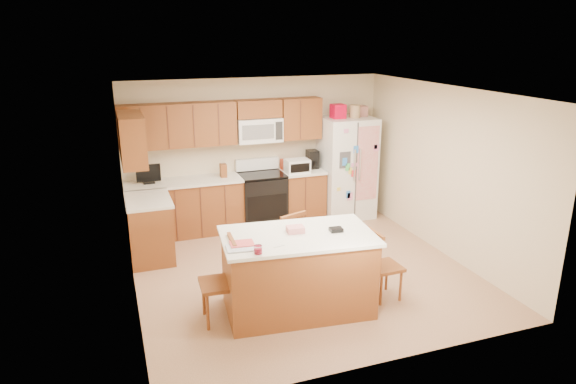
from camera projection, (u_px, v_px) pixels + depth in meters
name	position (u px, v px, depth m)	size (l,w,h in m)	color
ground	(302.00, 270.00, 7.24)	(4.50, 4.50, 0.00)	#8E6043
room_shell	(303.00, 172.00, 6.81)	(4.60, 4.60, 2.52)	beige
cabinetry	(206.00, 181.00, 8.26)	(3.36, 1.56, 2.15)	brown
stove	(262.00, 199.00, 8.84)	(0.76, 0.65, 1.13)	black
refrigerator	(347.00, 167.00, 9.15)	(0.90, 0.79, 2.04)	white
island	(298.00, 272.00, 6.10)	(1.87, 1.20, 1.06)	brown
windsor_chair_left	(220.00, 283.00, 5.86)	(0.43, 0.45, 1.00)	brown
windsor_chair_back	(286.00, 248.00, 6.82)	(0.54, 0.53, 1.00)	brown
windsor_chair_right	(383.00, 266.00, 6.38)	(0.39, 0.41, 0.91)	brown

